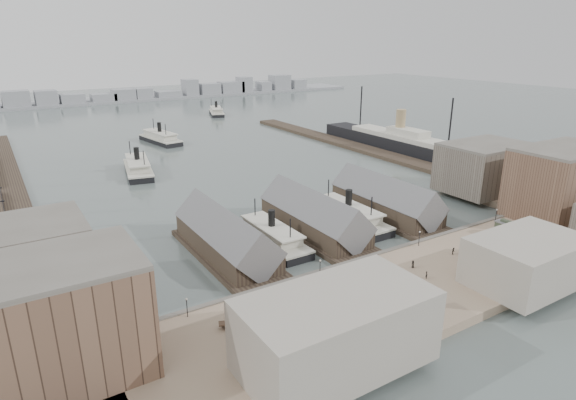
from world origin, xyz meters
TOP-DOWN VIEW (x-y plane):
  - ground at (0.00, 0.00)m, footprint 900.00×900.00m
  - quay at (0.00, -20.00)m, footprint 180.00×30.00m
  - seawall at (0.00, -5.20)m, footprint 180.00×1.20m
  - west_wharf at (-68.00, 100.00)m, footprint 10.00×220.00m
  - east_wharf at (78.00, 90.00)m, footprint 10.00×180.00m
  - ferry_shed_west at (-26.00, 16.88)m, footprint 14.00×42.00m
  - ferry_shed_center at (0.00, 16.88)m, footprint 14.00×42.00m
  - ferry_shed_east at (26.00, 16.88)m, footprint 14.00×42.00m
  - warehouse_west_front at (-70.00, -12.00)m, footprint 32.00×18.00m
  - warehouse_west_back at (-70.00, 18.00)m, footprint 26.00×20.00m
  - warehouse_east_front at (66.00, -12.00)m, footprint 30.00×18.00m
  - warehouse_east_back at (68.00, 15.00)m, footprint 28.00×20.00m
  - street_bldg_center at (20.00, -32.00)m, footprint 24.00×16.00m
  - street_bldg_west at (-30.00, -32.00)m, footprint 30.00×16.00m
  - lamp_post_far_w at (-45.00, -7.00)m, footprint 0.44×0.44m
  - lamp_post_near_w at (-15.00, -7.00)m, footprint 0.44×0.44m
  - lamp_post_near_e at (15.00, -7.00)m, footprint 0.44×0.44m
  - lamp_post_far_e at (45.00, -7.00)m, footprint 0.44×0.44m
  - far_shore at (-2.07, 334.14)m, footprint 500.00×40.00m
  - ferry_docked_west at (-13.00, 17.10)m, footprint 8.32×27.74m
  - ferry_docked_east at (13.00, 18.25)m, footprint 8.99×29.96m
  - ferry_open_near at (-23.36, 103.62)m, footprint 14.94×32.22m
  - ferry_open_mid at (2.36, 155.95)m, footprint 14.06×31.66m
  - ferry_open_far at (64.09, 225.41)m, footprint 16.35×28.57m
  - ocean_steamer at (92.00, 78.48)m, footprint 13.21×96.53m
  - tram at (38.74, -16.89)m, footprint 2.95×10.48m
  - horse_cart_left at (-38.88, -13.49)m, footprint 4.76×2.96m
  - horse_cart_center at (-2.97, -15.26)m, footprint 4.71×3.32m
  - horse_cart_right at (23.05, -18.87)m, footprint 4.85×2.68m
  - pedestrian_0 at (-53.84, -10.06)m, footprint 0.58×0.73m
  - pedestrian_1 at (-39.66, -19.80)m, footprint 1.03×0.90m
  - pedestrian_2 at (-18.29, -9.92)m, footprint 1.15×1.25m
  - pedestrian_3 at (-13.87, -27.41)m, footprint 1.05×0.54m
  - pedestrian_4 at (4.97, -14.78)m, footprint 0.81×1.01m
  - pedestrian_5 at (3.67, -19.97)m, footprint 0.67×0.76m
  - pedestrian_6 at (18.39, -14.81)m, footprint 1.02×0.96m
  - pedestrian_7 at (24.57, -26.81)m, footprint 1.04×1.19m
  - pedestrian_8 at (37.49, -12.41)m, footprint 0.97×0.94m
  - pedestrian_9 at (54.40, -21.61)m, footprint 0.91×0.67m
  - pedestrian_10 at (-27.69, -13.32)m, footprint 1.13×0.61m

SIDE VIEW (x-z plane):
  - ground at x=0.00m, z-range 0.00..0.00m
  - west_wharf at x=-68.00m, z-range 0.00..1.60m
  - east_wharf at x=78.00m, z-range 0.00..1.60m
  - quay at x=0.00m, z-range 0.00..2.00m
  - seawall at x=0.00m, z-range 0.00..2.30m
  - ferry_open_far at x=64.09m, z-range -2.60..7.18m
  - ferry_docked_west at x=-13.00m, z-range -2.63..7.28m
  - ferry_docked_east at x=13.00m, z-range -2.84..7.86m
  - ferry_open_mid at x=2.36m, z-range -2.90..8.02m
  - ferry_open_near at x=-23.36m, z-range -2.94..8.14m
  - horse_cart_center at x=-2.97m, z-range 2.04..3.50m
  - horse_cart_left at x=-38.88m, z-range 2.03..3.54m
  - pedestrian_7 at x=24.57m, z-range 2.00..3.60m
  - pedestrian_8 at x=37.49m, z-range 2.00..3.63m
  - horse_cart_right at x=23.05m, z-range 2.00..3.66m
  - pedestrian_6 at x=18.39m, z-range 2.00..3.67m
  - pedestrian_2 at x=-18.29m, z-range 2.00..3.69m
  - pedestrian_9 at x=54.40m, z-range 2.00..3.69m
  - pedestrian_5 at x=3.67m, z-range 2.00..3.71m
  - pedestrian_3 at x=-13.87m, z-range 2.00..3.72m
  - pedestrian_4 at x=4.97m, z-range 2.00..3.78m
  - pedestrian_1 at x=-39.66m, z-range 2.00..3.79m
  - pedestrian_0 at x=-53.84m, z-range 2.00..3.80m
  - pedestrian_10 at x=-27.69m, z-range 2.00..3.83m
  - tram at x=38.74m, z-range 2.05..5.75m
  - far_shore at x=-2.07m, z-range -3.96..11.77m
  - ocean_steamer at x=92.00m, z-range -5.50..13.80m
  - ferry_shed_west at x=-26.00m, z-range -1.66..10.94m
  - ferry_shed_center at x=0.00m, z-range -1.66..10.94m
  - ferry_shed_east at x=26.00m, z-range -1.66..10.94m
  - lamp_post_far_w at x=-45.00m, z-range 2.75..6.67m
  - lamp_post_near_w at x=-15.00m, z-range 2.75..6.67m
  - lamp_post_near_e at x=15.00m, z-range 2.75..6.67m
  - lamp_post_far_e at x=45.00m, z-range 2.75..6.67m
  - street_bldg_center at x=20.00m, z-range 2.00..12.00m
  - street_bldg_west at x=-30.00m, z-range 2.00..14.00m
  - warehouse_west_back at x=-70.00m, z-range 2.00..16.00m
  - warehouse_east_back at x=68.00m, z-range 2.00..17.00m
  - warehouse_west_front at x=-70.00m, z-range 2.00..20.00m
  - warehouse_east_front at x=66.00m, z-range 2.00..21.00m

